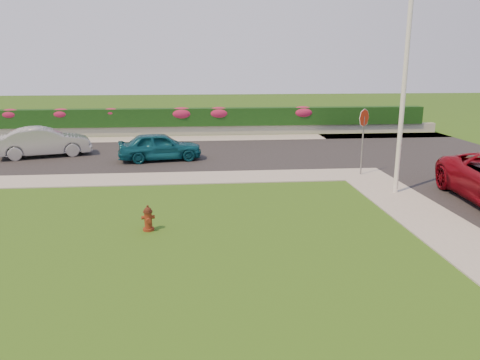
{
  "coord_description": "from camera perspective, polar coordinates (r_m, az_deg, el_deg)",
  "views": [
    {
      "loc": [
        0.25,
        -9.25,
        4.49
      ],
      "look_at": [
        1.57,
        4.98,
        0.9
      ],
      "focal_mm": 35.0,
      "sensor_mm": 36.0,
      "label": 1
    }
  ],
  "objects": [
    {
      "name": "flower_clump_d",
      "position": [
        29.93,
        -7.13,
        8.06
      ],
      "size": [
        1.56,
        1.0,
        0.78
      ],
      "primitive_type": "ellipsoid",
      "color": "#AA1D4C",
      "rests_on": "hedge"
    },
    {
      "name": "sidewalk_beyond",
      "position": [
        28.63,
        -7.77,
        5.0
      ],
      "size": [
        34.0,
        2.0,
        0.04
      ],
      "primitive_type": "cube",
      "color": "gray",
      "rests_on": "ground"
    },
    {
      "name": "curb_corner",
      "position": [
        19.97,
        14.61,
        0.7
      ],
      "size": [
        2.0,
        2.0,
        0.04
      ],
      "primitive_type": "cube",
      "color": "gray",
      "rests_on": "ground"
    },
    {
      "name": "stop_sign",
      "position": [
        19.5,
        14.83,
        6.42
      ],
      "size": [
        0.57,
        0.5,
        2.73
      ],
      "rotation": [
        0.0,
        0.0,
        0.32
      ],
      "color": "slate",
      "rests_on": "ground"
    },
    {
      "name": "street_far",
      "position": [
        24.25,
        -17.73,
        2.81
      ],
      "size": [
        26.0,
        8.0,
        0.04
      ],
      "primitive_type": "cube",
      "color": "black",
      "rests_on": "ground"
    },
    {
      "name": "flower_clump_c",
      "position": [
        30.36,
        -15.44,
        7.91
      ],
      "size": [
        1.13,
        0.73,
        0.57
      ],
      "primitive_type": "ellipsoid",
      "color": "#AA1D4C",
      "rests_on": "hedge"
    },
    {
      "name": "flower_clump_e",
      "position": [
        29.94,
        -2.61,
        8.17
      ],
      "size": [
        1.52,
        0.98,
        0.76
      ],
      "primitive_type": "ellipsoid",
      "color": "#AA1D4C",
      "rests_on": "hedge"
    },
    {
      "name": "fire_hydrant",
      "position": [
        13.1,
        -11.14,
        -4.65
      ],
      "size": [
        0.37,
        0.35,
        0.72
      ],
      "rotation": [
        0.0,
        0.0,
        0.15
      ],
      "color": "#511A0C",
      "rests_on": "ground"
    },
    {
      "name": "flower_clump_f",
      "position": [
        30.68,
        7.63,
        8.19
      ],
      "size": [
        1.54,
        0.99,
        0.77
      ],
      "primitive_type": "ellipsoid",
      "color": "#AA1D4C",
      "rests_on": "hedge"
    },
    {
      "name": "utility_pole",
      "position": [
        16.92,
        19.23,
        9.09
      ],
      "size": [
        0.16,
        0.16,
        6.48
      ],
      "primitive_type": "cylinder",
      "color": "silver",
      "rests_on": "ground"
    },
    {
      "name": "ground",
      "position": [
        10.29,
        -6.29,
        -11.88
      ],
      "size": [
        120.0,
        120.0,
        0.0
      ],
      "primitive_type": "plane",
      "color": "black",
      "rests_on": "ground"
    },
    {
      "name": "flower_clump_b",
      "position": [
        31.03,
        -20.96,
        7.54
      ],
      "size": [
        1.32,
        0.85,
        0.66
      ],
      "primitive_type": "ellipsoid",
      "color": "#AA1D4C",
      "rests_on": "hedge"
    },
    {
      "name": "sedan_silver",
      "position": [
        24.74,
        -22.78,
        4.32
      ],
      "size": [
        4.59,
        2.76,
        1.43
      ],
      "primitive_type": "imported",
      "rotation": [
        0.0,
        0.0,
        1.88
      ],
      "color": "#95979C",
      "rests_on": "street_far"
    },
    {
      "name": "flower_clump_a",
      "position": [
        31.97,
        -26.18,
        7.2
      ],
      "size": [
        1.32,
        0.85,
        0.66
      ],
      "primitive_type": "ellipsoid",
      "color": "#AA1D4C",
      "rests_on": "hedge"
    },
    {
      "name": "retaining_wall",
      "position": [
        30.07,
        -7.68,
        5.97
      ],
      "size": [
        34.0,
        0.4,
        0.6
      ],
      "primitive_type": "cube",
      "color": "gray",
      "rests_on": "ground"
    },
    {
      "name": "hedge",
      "position": [
        30.06,
        -7.72,
        7.6
      ],
      "size": [
        32.0,
        0.9,
        1.1
      ],
      "primitive_type": "cube",
      "color": "black",
      "rests_on": "retaining_wall"
    },
    {
      "name": "sedan_teal",
      "position": [
        22.23,
        -9.73,
        4.07
      ],
      "size": [
        4.05,
        2.16,
        1.31
      ],
      "primitive_type": "imported",
      "rotation": [
        0.0,
        0.0,
        1.74
      ],
      "color": "#0B4658",
      "rests_on": "street_far"
    },
    {
      "name": "sidewalk_far",
      "position": [
        19.8,
        -23.54,
        -0.14
      ],
      "size": [
        24.0,
        2.0,
        0.04
      ],
      "primitive_type": "cube",
      "color": "gray",
      "rests_on": "ground"
    }
  ]
}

